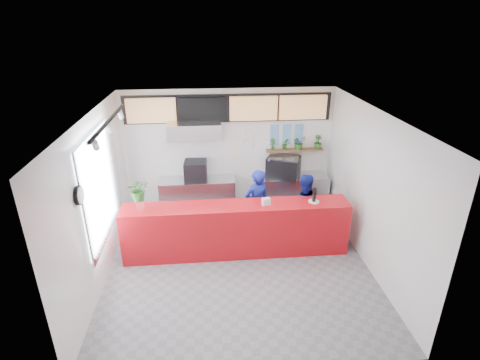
% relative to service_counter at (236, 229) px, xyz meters
% --- Properties ---
extents(floor, '(5.00, 5.00, 0.00)m').
position_rel_service_counter_xyz_m(floor, '(0.00, -0.40, -0.55)').
color(floor, slate).
rests_on(floor, ground).
extents(ceiling, '(5.00, 5.00, 0.00)m').
position_rel_service_counter_xyz_m(ceiling, '(0.00, -0.40, 2.45)').
color(ceiling, silver).
extents(wall_back, '(5.00, 0.00, 5.00)m').
position_rel_service_counter_xyz_m(wall_back, '(0.00, 2.10, 0.95)').
color(wall_back, white).
rests_on(wall_back, ground).
extents(wall_left, '(0.00, 5.00, 5.00)m').
position_rel_service_counter_xyz_m(wall_left, '(-2.50, -0.40, 0.95)').
color(wall_left, white).
rests_on(wall_left, ground).
extents(wall_right, '(0.00, 5.00, 5.00)m').
position_rel_service_counter_xyz_m(wall_right, '(2.50, -0.40, 0.95)').
color(wall_right, white).
rests_on(wall_right, ground).
extents(service_counter, '(4.50, 0.60, 1.10)m').
position_rel_service_counter_xyz_m(service_counter, '(0.00, 0.00, 0.00)').
color(service_counter, '#B80D15').
rests_on(service_counter, ground).
extents(cream_band, '(5.00, 0.02, 0.80)m').
position_rel_service_counter_xyz_m(cream_band, '(0.00, 2.09, 2.05)').
color(cream_band, beige).
rests_on(cream_band, wall_back).
extents(prep_bench, '(1.80, 0.60, 0.90)m').
position_rel_service_counter_xyz_m(prep_bench, '(-0.80, 1.80, -0.10)').
color(prep_bench, '#B2B5BA').
rests_on(prep_bench, ground).
extents(panini_oven, '(0.54, 0.54, 0.46)m').
position_rel_service_counter_xyz_m(panini_oven, '(-0.82, 1.80, 0.58)').
color(panini_oven, black).
rests_on(panini_oven, prep_bench).
extents(extraction_hood, '(1.20, 0.70, 0.35)m').
position_rel_service_counter_xyz_m(extraction_hood, '(-0.80, 1.75, 1.60)').
color(extraction_hood, '#B2B5BA').
rests_on(extraction_hood, ceiling).
extents(hood_lip, '(1.20, 0.69, 0.31)m').
position_rel_service_counter_xyz_m(hood_lip, '(-0.80, 1.75, 1.40)').
color(hood_lip, '#B2B5BA').
rests_on(hood_lip, ceiling).
extents(right_bench, '(1.80, 0.60, 0.90)m').
position_rel_service_counter_xyz_m(right_bench, '(1.50, 1.80, -0.10)').
color(right_bench, '#B2B5BA').
rests_on(right_bench, ground).
extents(espresso_machine, '(0.92, 0.81, 0.49)m').
position_rel_service_counter_xyz_m(espresso_machine, '(1.30, 1.80, 0.59)').
color(espresso_machine, black).
rests_on(espresso_machine, right_bench).
extents(espresso_tray, '(0.83, 0.69, 0.07)m').
position_rel_service_counter_xyz_m(espresso_tray, '(1.30, 1.80, 0.83)').
color(espresso_tray, '#A3A6AA').
rests_on(espresso_tray, espresso_machine).
extents(herb_shelf, '(1.40, 0.18, 0.04)m').
position_rel_service_counter_xyz_m(herb_shelf, '(1.60, 2.00, 0.95)').
color(herb_shelf, brown).
rests_on(herb_shelf, wall_back).
extents(menu_board_far_left, '(1.10, 0.10, 0.55)m').
position_rel_service_counter_xyz_m(menu_board_far_left, '(-1.75, 1.98, 2.00)').
color(menu_board_far_left, tan).
rests_on(menu_board_far_left, wall_back).
extents(menu_board_mid_left, '(1.10, 0.10, 0.55)m').
position_rel_service_counter_xyz_m(menu_board_mid_left, '(-0.59, 1.98, 2.00)').
color(menu_board_mid_left, black).
rests_on(menu_board_mid_left, wall_back).
extents(menu_board_mid_right, '(1.10, 0.10, 0.55)m').
position_rel_service_counter_xyz_m(menu_board_mid_right, '(0.57, 1.98, 2.00)').
color(menu_board_mid_right, tan).
rests_on(menu_board_mid_right, wall_back).
extents(menu_board_far_right, '(1.10, 0.10, 0.55)m').
position_rel_service_counter_xyz_m(menu_board_far_right, '(1.73, 1.98, 2.00)').
color(menu_board_far_right, tan).
rests_on(menu_board_far_right, wall_back).
extents(soffit, '(4.80, 0.04, 0.65)m').
position_rel_service_counter_xyz_m(soffit, '(0.00, 2.06, 2.00)').
color(soffit, black).
rests_on(soffit, wall_back).
extents(window_pane, '(0.04, 2.20, 1.90)m').
position_rel_service_counter_xyz_m(window_pane, '(-2.47, -0.10, 1.15)').
color(window_pane, silver).
rests_on(window_pane, wall_left).
extents(window_frame, '(0.03, 2.30, 2.00)m').
position_rel_service_counter_xyz_m(window_frame, '(-2.45, -0.10, 1.15)').
color(window_frame, '#B2B5BA').
rests_on(window_frame, wall_left).
extents(wall_clock_rim, '(0.05, 0.30, 0.30)m').
position_rel_service_counter_xyz_m(wall_clock_rim, '(-2.46, -1.30, 1.50)').
color(wall_clock_rim, black).
rests_on(wall_clock_rim, wall_left).
extents(wall_clock_face, '(0.02, 0.26, 0.26)m').
position_rel_service_counter_xyz_m(wall_clock_face, '(-2.43, -1.30, 1.50)').
color(wall_clock_face, white).
rests_on(wall_clock_face, wall_left).
extents(track_rail, '(0.05, 2.40, 0.04)m').
position_rel_service_counter_xyz_m(track_rail, '(-2.10, -0.40, 2.39)').
color(track_rail, black).
rests_on(track_rail, ceiling).
extents(dec_plate_a, '(0.24, 0.03, 0.24)m').
position_rel_service_counter_xyz_m(dec_plate_a, '(0.15, 2.07, 1.20)').
color(dec_plate_a, silver).
rests_on(dec_plate_a, wall_back).
extents(dec_plate_b, '(0.24, 0.03, 0.24)m').
position_rel_service_counter_xyz_m(dec_plate_b, '(0.45, 2.07, 1.10)').
color(dec_plate_b, silver).
rests_on(dec_plate_b, wall_back).
extents(dec_plate_c, '(0.24, 0.03, 0.24)m').
position_rel_service_counter_xyz_m(dec_plate_c, '(0.15, 2.07, 0.90)').
color(dec_plate_c, silver).
rests_on(dec_plate_c, wall_back).
extents(dec_plate_d, '(0.24, 0.03, 0.24)m').
position_rel_service_counter_xyz_m(dec_plate_d, '(0.50, 2.07, 1.35)').
color(dec_plate_d, silver).
rests_on(dec_plate_d, wall_back).
extents(photo_frame_a, '(0.20, 0.02, 0.25)m').
position_rel_service_counter_xyz_m(photo_frame_a, '(1.10, 2.08, 1.45)').
color(photo_frame_a, '#598CBF').
rests_on(photo_frame_a, wall_back).
extents(photo_frame_b, '(0.20, 0.02, 0.25)m').
position_rel_service_counter_xyz_m(photo_frame_b, '(1.40, 2.08, 1.45)').
color(photo_frame_b, '#598CBF').
rests_on(photo_frame_b, wall_back).
extents(photo_frame_c, '(0.20, 0.02, 0.25)m').
position_rel_service_counter_xyz_m(photo_frame_c, '(1.70, 2.08, 1.45)').
color(photo_frame_c, '#598CBF').
rests_on(photo_frame_c, wall_back).
extents(photo_frame_d, '(0.20, 0.02, 0.25)m').
position_rel_service_counter_xyz_m(photo_frame_d, '(1.10, 2.08, 1.20)').
color(photo_frame_d, '#598CBF').
rests_on(photo_frame_d, wall_back).
extents(photo_frame_e, '(0.20, 0.02, 0.25)m').
position_rel_service_counter_xyz_m(photo_frame_e, '(1.40, 2.08, 1.20)').
color(photo_frame_e, '#598CBF').
rests_on(photo_frame_e, wall_back).
extents(photo_frame_f, '(0.20, 0.02, 0.25)m').
position_rel_service_counter_xyz_m(photo_frame_f, '(1.70, 2.08, 1.20)').
color(photo_frame_f, '#598CBF').
rests_on(photo_frame_f, wall_back).
extents(staff_center, '(0.68, 0.56, 1.59)m').
position_rel_service_counter_xyz_m(staff_center, '(0.49, 0.57, 0.25)').
color(staff_center, navy).
rests_on(staff_center, ground).
extents(staff_right, '(0.73, 0.57, 1.50)m').
position_rel_service_counter_xyz_m(staff_right, '(1.47, 0.46, 0.20)').
color(staff_right, navy).
rests_on(staff_right, ground).
extents(herb_a, '(0.18, 0.15, 0.29)m').
position_rel_service_counter_xyz_m(herb_a, '(1.06, 2.00, 1.12)').
color(herb_a, '#2B5D20').
rests_on(herb_a, herb_shelf).
extents(herb_b, '(0.18, 0.15, 0.28)m').
position_rel_service_counter_xyz_m(herb_b, '(1.36, 2.00, 1.11)').
color(herb_b, '#2B5D20').
rests_on(herb_b, herb_shelf).
extents(herb_c, '(0.38, 0.36, 0.34)m').
position_rel_service_counter_xyz_m(herb_c, '(1.70, 2.00, 1.14)').
color(herb_c, '#2B5D20').
rests_on(herb_c, herb_shelf).
extents(herb_d, '(0.22, 0.21, 0.34)m').
position_rel_service_counter_xyz_m(herb_d, '(2.17, 2.00, 1.14)').
color(herb_d, '#2B5D20').
rests_on(herb_d, herb_shelf).
extents(glass_vase, '(0.17, 0.17, 0.19)m').
position_rel_service_counter_xyz_m(glass_vase, '(-1.83, -0.05, 0.65)').
color(glass_vase, silver).
rests_on(glass_vase, service_counter).
extents(basil_vase, '(0.46, 0.42, 0.44)m').
position_rel_service_counter_xyz_m(basil_vase, '(-1.83, -0.05, 0.99)').
color(basil_vase, '#2B5D20').
rests_on(basil_vase, glass_vase).
extents(napkin_holder, '(0.18, 0.14, 0.14)m').
position_rel_service_counter_xyz_m(napkin_holder, '(0.58, -0.05, 0.62)').
color(napkin_holder, silver).
rests_on(napkin_holder, service_counter).
extents(white_plate, '(0.26, 0.26, 0.02)m').
position_rel_service_counter_xyz_m(white_plate, '(1.55, -0.01, 0.56)').
color(white_plate, silver).
rests_on(white_plate, service_counter).
extents(pepper_mill, '(0.08, 0.08, 0.28)m').
position_rel_service_counter_xyz_m(pepper_mill, '(1.55, -0.01, 0.71)').
color(pepper_mill, black).
rests_on(pepper_mill, white_plate).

